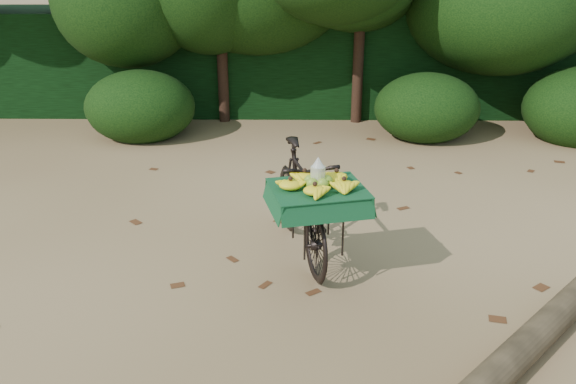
{
  "coord_description": "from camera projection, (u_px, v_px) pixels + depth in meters",
  "views": [
    {
      "loc": [
        -0.54,
        -5.05,
        2.85
      ],
      "look_at": [
        -0.61,
        0.09,
        0.77
      ],
      "focal_mm": 38.0,
      "sensor_mm": 36.0,
      "label": 1
    }
  ],
  "objects": [
    {
      "name": "bush_clumps",
      "position": [
        363.0,
        111.0,
        9.55
      ],
      "size": [
        8.8,
        1.7,
        0.9
      ],
      "primitive_type": null,
      "color": "black",
      "rests_on": "ground"
    },
    {
      "name": "vendor_bicycle",
      "position": [
        301.0,
        201.0,
        5.87
      ],
      "size": [
        1.08,
        1.95,
        1.11
      ],
      "rotation": [
        0.0,
        0.0,
        0.24
      ],
      "color": "black",
      "rests_on": "ground"
    },
    {
      "name": "ground",
      "position": [
        353.0,
        272.0,
        5.74
      ],
      "size": [
        80.0,
        80.0,
        0.0
      ],
      "primitive_type": "plane",
      "color": "tan",
      "rests_on": "ground"
    },
    {
      "name": "tree_row",
      "position": [
        290.0,
        1.0,
        10.1
      ],
      "size": [
        14.5,
        2.0,
        4.0
      ],
      "primitive_type": null,
      "color": "black",
      "rests_on": "ground"
    },
    {
      "name": "fallen_log",
      "position": [
        496.0,
        375.0,
        4.17
      ],
      "size": [
        2.49,
        2.57,
        0.24
      ],
      "primitive_type": "cylinder",
      "rotation": [
        1.57,
        0.0,
        -0.77
      ],
      "color": "brown",
      "rests_on": "ground"
    },
    {
      "name": "hedge_backdrop",
      "position": [
        326.0,
        60.0,
        11.24
      ],
      "size": [
        26.0,
        1.8,
        1.8
      ],
      "primitive_type": "cube",
      "color": "black",
      "rests_on": "ground"
    },
    {
      "name": "leaf_litter",
      "position": [
        347.0,
        240.0,
        6.34
      ],
      "size": [
        7.0,
        7.3,
        0.01
      ],
      "primitive_type": null,
      "color": "#4C2814",
      "rests_on": "ground"
    }
  ]
}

